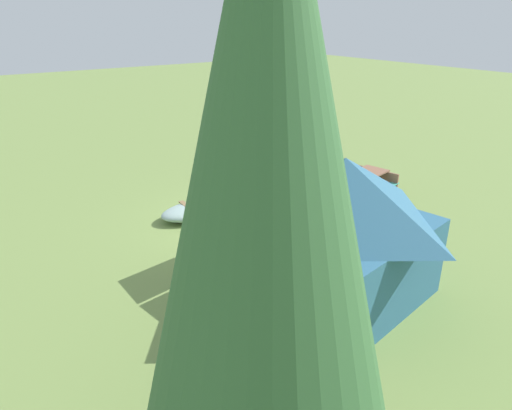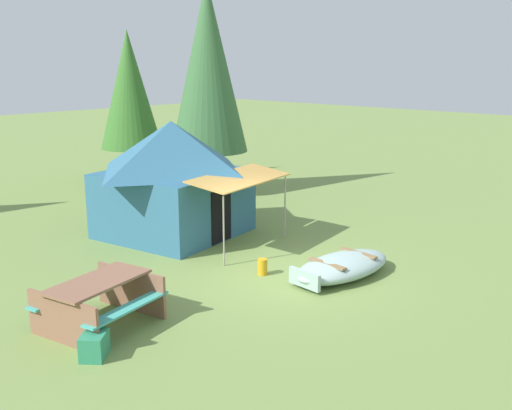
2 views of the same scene
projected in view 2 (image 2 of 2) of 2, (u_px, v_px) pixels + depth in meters
ground_plane at (279, 273)px, 12.29m from camera, size 80.00×80.00×0.00m
beached_rowboat at (342, 266)px, 12.05m from camera, size 2.56×1.37×0.43m
canvas_cabin_tent at (173, 176)px, 14.76m from camera, size 3.78×4.63×2.85m
picnic_table at (99, 298)px, 9.74m from camera, size 1.99×1.83×0.80m
cooler_box at (94, 345)px, 8.78m from camera, size 0.58×0.57×0.38m
fuel_can at (262, 267)px, 12.17m from camera, size 0.24×0.24×0.34m
pine_tree_back_left at (208, 67)px, 18.81m from camera, size 2.49×2.49×6.78m
pine_tree_far_center at (129, 90)px, 21.01m from camera, size 2.18×2.18×5.34m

